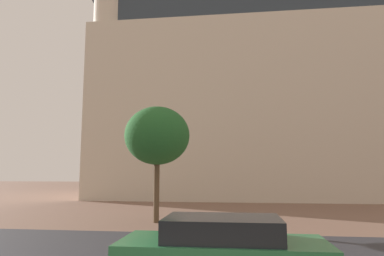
{
  "coord_description": "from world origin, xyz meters",
  "views": [
    {
      "loc": [
        1.11,
        -1.74,
        2.29
      ],
      "look_at": [
        -0.43,
        10.66,
        3.89
      ],
      "focal_mm": 31.54,
      "sensor_mm": 36.0,
      "label": 1
    }
  ],
  "objects": [
    {
      "name": "tree_curb_far",
      "position": [
        -2.41,
        13.47,
        3.91
      ],
      "size": [
        3.0,
        3.0,
        5.28
      ],
      "color": "brown",
      "rests_on": "ground_plane"
    },
    {
      "name": "ground_plane",
      "position": [
        0.0,
        10.0,
        0.0
      ],
      "size": [
        120.0,
        120.0,
        0.0
      ],
      "primitive_type": "plane",
      "color": "brown"
    },
    {
      "name": "car_green",
      "position": [
        0.86,
        5.29,
        0.67
      ],
      "size": [
        4.14,
        1.93,
        1.37
      ],
      "color": "#287042",
      "rests_on": "ground_plane"
    },
    {
      "name": "landmark_building",
      "position": [
        3.82,
        30.24,
        8.85
      ],
      "size": [
        29.77,
        13.78,
        29.14
      ],
      "color": "beige",
      "rests_on": "ground_plane"
    }
  ]
}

